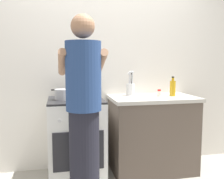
% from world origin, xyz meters
% --- Properties ---
extents(back_wall, '(3.20, 0.10, 2.50)m').
position_xyz_m(back_wall, '(0.20, 0.50, 1.25)').
color(back_wall, silver).
rests_on(back_wall, ground).
extents(countertop, '(1.00, 0.60, 0.90)m').
position_xyz_m(countertop, '(0.55, 0.15, 0.45)').
color(countertop, brown).
rests_on(countertop, ground).
extents(stove_range, '(0.60, 0.62, 0.90)m').
position_xyz_m(stove_range, '(-0.35, 0.15, 0.45)').
color(stove_range, white).
rests_on(stove_range, ground).
extents(pot, '(0.24, 0.18, 0.11)m').
position_xyz_m(pot, '(-0.49, 0.14, 0.96)').
color(pot, '#B2B2B7').
rests_on(pot, stove_range).
extents(mixing_bowl, '(0.29, 0.29, 0.10)m').
position_xyz_m(mixing_bowl, '(-0.21, 0.19, 0.96)').
color(mixing_bowl, '#B7B7BC').
rests_on(mixing_bowl, stove_range).
extents(utensil_crock, '(0.10, 0.10, 0.30)m').
position_xyz_m(utensil_crock, '(0.32, 0.32, 0.99)').
color(utensil_crock, silver).
rests_on(utensil_crock, countertop).
extents(spice_bottle, '(0.04, 0.04, 0.08)m').
position_xyz_m(spice_bottle, '(0.63, 0.16, 0.94)').
color(spice_bottle, silver).
rests_on(spice_bottle, countertop).
extents(oil_bottle, '(0.07, 0.07, 0.23)m').
position_xyz_m(oil_bottle, '(0.80, 0.15, 1.00)').
color(oil_bottle, gold).
rests_on(oil_bottle, countertop).
extents(person, '(0.41, 0.50, 1.70)m').
position_xyz_m(person, '(-0.33, -0.48, 0.86)').
color(person, black).
rests_on(person, ground).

